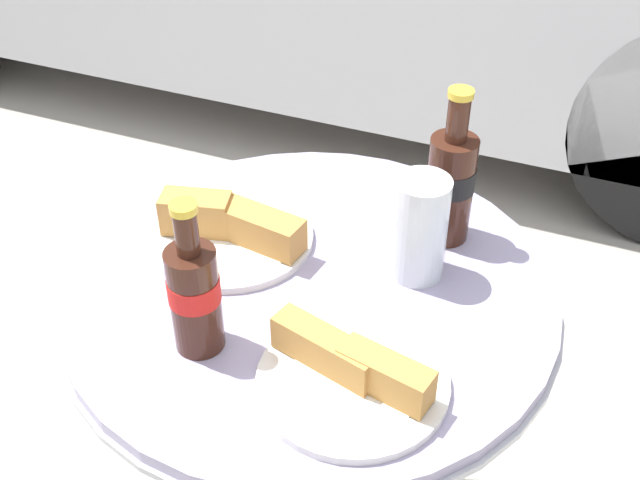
% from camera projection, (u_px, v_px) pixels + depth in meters
% --- Properties ---
extents(bistro_table, '(0.70, 0.70, 0.73)m').
position_uv_depth(bistro_table, '(311.00, 355.00, 1.20)').
color(bistro_table, '#B7B7BC').
rests_on(bistro_table, ground_plane).
extents(cola_bottle_left, '(0.06, 0.06, 0.22)m').
position_uv_depth(cola_bottle_left, '(194.00, 293.00, 0.97)').
color(cola_bottle_left, '#3D1E14').
rests_on(cola_bottle_left, bistro_table).
extents(cola_bottle_right, '(0.07, 0.07, 0.24)m').
position_uv_depth(cola_bottle_right, '(450.00, 182.00, 1.14)').
color(cola_bottle_right, '#3D1E14').
rests_on(cola_bottle_right, bistro_table).
extents(drinking_glass, '(0.08, 0.08, 0.15)m').
position_uv_depth(drinking_glass, '(419.00, 232.00, 1.09)').
color(drinking_glass, '#C68923').
rests_on(drinking_glass, bistro_table).
extents(lunch_plate_near, '(0.24, 0.24, 0.07)m').
position_uv_depth(lunch_plate_near, '(231.00, 230.00, 1.17)').
color(lunch_plate_near, silver).
rests_on(lunch_plate_near, bistro_table).
extents(lunch_plate_far, '(0.23, 0.23, 0.06)m').
position_uv_depth(lunch_plate_far, '(353.00, 373.00, 0.95)').
color(lunch_plate_far, silver).
rests_on(lunch_plate_far, bistro_table).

